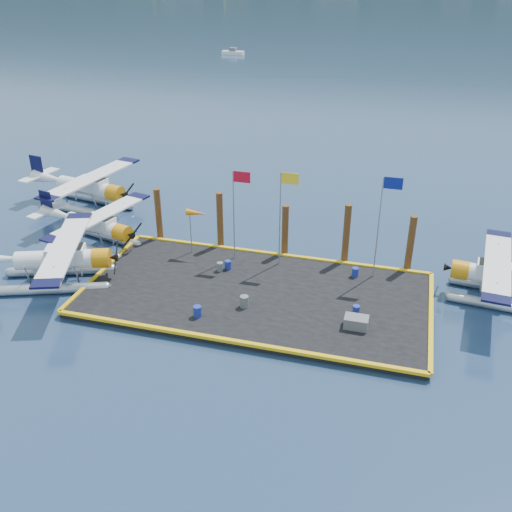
{
  "coord_description": "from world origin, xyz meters",
  "views": [
    {
      "loc": [
        7.74,
        -27.71,
        17.96
      ],
      "look_at": [
        -0.54,
        2.0,
        1.72
      ],
      "focal_mm": 40.0,
      "sensor_mm": 36.0,
      "label": 1
    }
  ],
  "objects_px": {
    "piling_0": "(159,216)",
    "drum_2": "(356,310)",
    "drum_3": "(197,311)",
    "drum_1": "(244,301)",
    "crate": "(356,322)",
    "windsock": "(197,214)",
    "drum_4": "(355,272)",
    "flagpole_red": "(237,202)",
    "drum_5": "(228,265)",
    "piling_1": "(220,222)",
    "seaplane_a": "(61,262)",
    "piling_2": "(285,232)",
    "flagpole_yellow": "(283,205)",
    "drum_0": "(220,267)",
    "seaplane_d": "(501,279)",
    "seaplane_c": "(89,190)",
    "seaplane_b": "(97,228)",
    "piling_3": "(346,236)",
    "piling_4": "(410,246)",
    "flagpole_blue": "(383,213)"
  },
  "relations": [
    {
      "from": "seaplane_b",
      "to": "crate",
      "type": "xyz_separation_m",
      "value": [
        18.47,
        -5.58,
        -0.71
      ]
    },
    {
      "from": "seaplane_d",
      "to": "piling_2",
      "type": "height_order",
      "value": "piling_2"
    },
    {
      "from": "drum_0",
      "to": "drum_1",
      "type": "height_order",
      "value": "drum_1"
    },
    {
      "from": "drum_5",
      "to": "drum_3",
      "type": "bearing_deg",
      "value": -89.44
    },
    {
      "from": "seaplane_d",
      "to": "piling_0",
      "type": "bearing_deg",
      "value": 91.28
    },
    {
      "from": "flagpole_yellow",
      "to": "drum_0",
      "type": "bearing_deg",
      "value": -151.92
    },
    {
      "from": "drum_0",
      "to": "flagpole_yellow",
      "type": "xyz_separation_m",
      "value": [
        3.56,
        1.9,
        3.83
      ]
    },
    {
      "from": "flagpole_red",
      "to": "piling_2",
      "type": "bearing_deg",
      "value": 29.8
    },
    {
      "from": "windsock",
      "to": "crate",
      "type": "bearing_deg",
      "value": -27.57
    },
    {
      "from": "drum_3",
      "to": "drum_4",
      "type": "xyz_separation_m",
      "value": [
        7.81,
        6.79,
        -0.03
      ]
    },
    {
      "from": "drum_3",
      "to": "drum_1",
      "type": "bearing_deg",
      "value": 36.41
    },
    {
      "from": "piling_0",
      "to": "drum_2",
      "type": "bearing_deg",
      "value": -23.14
    },
    {
      "from": "drum_0",
      "to": "drum_4",
      "type": "xyz_separation_m",
      "value": [
        8.28,
        1.57,
        0.01
      ]
    },
    {
      "from": "drum_4",
      "to": "drum_5",
      "type": "bearing_deg",
      "value": -171.18
    },
    {
      "from": "seaplane_b",
      "to": "crate",
      "type": "height_order",
      "value": "seaplane_b"
    },
    {
      "from": "drum_1",
      "to": "crate",
      "type": "height_order",
      "value": "drum_1"
    },
    {
      "from": "drum_0",
      "to": "piling_4",
      "type": "bearing_deg",
      "value": 17.13
    },
    {
      "from": "seaplane_c",
      "to": "piling_3",
      "type": "bearing_deg",
      "value": 89.47
    },
    {
      "from": "seaplane_b",
      "to": "drum_5",
      "type": "relative_size",
      "value": 15.94
    },
    {
      "from": "drum_4",
      "to": "windsock",
      "type": "xyz_separation_m",
      "value": [
        -10.44,
        0.33,
        2.54
      ]
    },
    {
      "from": "seaplane_a",
      "to": "crate",
      "type": "relative_size",
      "value": 7.67
    },
    {
      "from": "drum_3",
      "to": "piling_4",
      "type": "relative_size",
      "value": 0.16
    },
    {
      "from": "flagpole_red",
      "to": "flagpole_yellow",
      "type": "xyz_separation_m",
      "value": [
        3.0,
        0.0,
        0.12
      ]
    },
    {
      "from": "seaplane_c",
      "to": "drum_3",
      "type": "relative_size",
      "value": 16.36
    },
    {
      "from": "seaplane_a",
      "to": "drum_2",
      "type": "relative_size",
      "value": 17.54
    },
    {
      "from": "drum_3",
      "to": "flagpole_red",
      "type": "distance_m",
      "value": 8.01
    },
    {
      "from": "drum_2",
      "to": "piling_2",
      "type": "xyz_separation_m",
      "value": [
        -5.47,
        6.18,
        1.22
      ]
    },
    {
      "from": "flagpole_yellow",
      "to": "piling_1",
      "type": "distance_m",
      "value": 5.52
    },
    {
      "from": "drum_5",
      "to": "piling_1",
      "type": "height_order",
      "value": "piling_1"
    },
    {
      "from": "seaplane_a",
      "to": "piling_3",
      "type": "relative_size",
      "value": 2.26
    },
    {
      "from": "seaplane_a",
      "to": "seaplane_c",
      "type": "bearing_deg",
      "value": -177.93
    },
    {
      "from": "crate",
      "to": "windsock",
      "type": "distance_m",
      "value": 12.83
    },
    {
      "from": "seaplane_c",
      "to": "drum_3",
      "type": "distance_m",
      "value": 18.88
    },
    {
      "from": "piling_1",
      "to": "flagpole_red",
      "type": "bearing_deg",
      "value": -43.15
    },
    {
      "from": "flagpole_red",
      "to": "flagpole_blue",
      "type": "bearing_deg",
      "value": -0.0
    },
    {
      "from": "seaplane_d",
      "to": "piling_1",
      "type": "distance_m",
      "value": 17.87
    },
    {
      "from": "seaplane_b",
      "to": "drum_3",
      "type": "distance_m",
      "value": 12.12
    },
    {
      "from": "drum_3",
      "to": "piling_2",
      "type": "height_order",
      "value": "piling_2"
    },
    {
      "from": "piling_3",
      "to": "windsock",
      "type": "bearing_deg",
      "value": -170.47
    },
    {
      "from": "seaplane_c",
      "to": "flagpole_blue",
      "type": "xyz_separation_m",
      "value": [
        23.01,
        -5.6,
        3.07
      ]
    },
    {
      "from": "drum_4",
      "to": "flagpole_red",
      "type": "bearing_deg",
      "value": 177.55
    },
    {
      "from": "drum_3",
      "to": "drum_4",
      "type": "distance_m",
      "value": 10.35
    },
    {
      "from": "windsock",
      "to": "drum_5",
      "type": "bearing_deg",
      "value": -31.01
    },
    {
      "from": "flagpole_red",
      "to": "piling_4",
      "type": "relative_size",
      "value": 1.5
    },
    {
      "from": "drum_5",
      "to": "piling_0",
      "type": "bearing_deg",
      "value": 152.51
    },
    {
      "from": "drum_4",
      "to": "piling_0",
      "type": "height_order",
      "value": "piling_0"
    },
    {
      "from": "piling_1",
      "to": "seaplane_a",
      "type": "bearing_deg",
      "value": -138.47
    },
    {
      "from": "seaplane_b",
      "to": "piling_4",
      "type": "relative_size",
      "value": 2.3
    },
    {
      "from": "seaplane_d",
      "to": "drum_5",
      "type": "xyz_separation_m",
      "value": [
        -16.21,
        -1.3,
        -0.74
      ]
    },
    {
      "from": "seaplane_c",
      "to": "drum_1",
      "type": "height_order",
      "value": "seaplane_c"
    }
  ]
}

